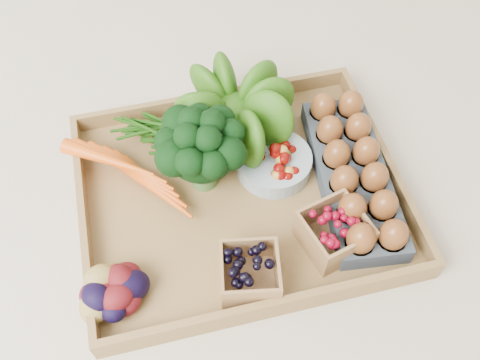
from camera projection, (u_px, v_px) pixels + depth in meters
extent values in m
plane|color=beige|center=(240.00, 199.00, 0.96)|extent=(4.00, 4.00, 0.00)
cube|color=olive|center=(240.00, 197.00, 0.95)|extent=(0.55, 0.45, 0.01)
sphere|color=#1C490B|center=(234.00, 107.00, 0.96)|extent=(0.15, 0.15, 0.15)
cylinder|color=#8C9EA5|center=(274.00, 163.00, 0.96)|extent=(0.14, 0.14, 0.04)
cube|color=#373E46|center=(352.00, 177.00, 0.94)|extent=(0.15, 0.34, 0.04)
cube|color=black|center=(250.00, 273.00, 0.82)|extent=(0.11, 0.11, 0.06)
cube|color=#660415|center=(334.00, 232.00, 0.86)|extent=(0.12, 0.12, 0.07)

